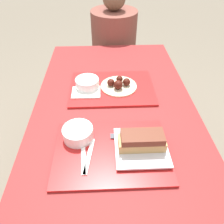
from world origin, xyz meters
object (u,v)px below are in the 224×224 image
Objects in this scene: bowl_coleslaw_near at (78,133)px; person_seated_across at (114,39)px; tray_near at (112,152)px; brisket_sandwich_plate at (142,144)px; wings_plate_far at (119,84)px; bowl_coleslaw_far at (87,83)px; tray_far at (112,88)px.

person_seated_across reaches higher than bowl_coleslaw_near.
person_seated_across reaches higher than tray_near.
brisket_sandwich_plate is (0.12, 0.00, 0.04)m from tray_near.
brisket_sandwich_plate is 0.31× the size of person_seated_across.
wings_plate_far is at bearing 97.82° from brisket_sandwich_plate.
person_seated_across reaches higher than brisket_sandwich_plate.
tray_near is 0.67× the size of person_seated_across.
brisket_sandwich_plate is at bearing -62.26° from bowl_coleslaw_far.
wings_plate_far reaches higher than tray_near.
bowl_coleslaw_near is 0.60× the size of brisket_sandwich_plate.
bowl_coleslaw_near is 0.37m from bowl_coleslaw_far.
brisket_sandwich_plate reaches higher than wings_plate_far.
person_seated_across is at bearing 86.72° from tray_near.
tray_far is 3.62× the size of bowl_coleslaw_near.
person_seated_across is at bearing 79.84° from bowl_coleslaw_near.
tray_near is 1.22m from person_seated_across.
brisket_sandwich_plate is at bearing -82.18° from wings_plate_far.
brisket_sandwich_plate is at bearing -87.77° from person_seated_across.
person_seated_across is (0.05, 0.78, -0.05)m from tray_far.
tray_far is 0.40m from bowl_coleslaw_near.
person_seated_across reaches higher than bowl_coleslaw_far.
brisket_sandwich_plate reaches higher than bowl_coleslaw_near.
person_seated_across reaches higher than wings_plate_far.
bowl_coleslaw_far is (0.02, 0.36, 0.00)m from bowl_coleslaw_near.
bowl_coleslaw_near is (-0.16, -0.36, 0.04)m from tray_far.
brisket_sandwich_plate is 0.44m from wings_plate_far.
bowl_coleslaw_near is 0.64× the size of wings_plate_far.
tray_near is at bearing -92.62° from tray_far.
tray_far is 0.78m from person_seated_across.
bowl_coleslaw_far is (-0.13, 0.00, 0.04)m from tray_far.
bowl_coleslaw_near is 0.19× the size of person_seated_across.
brisket_sandwich_plate is at bearing 1.88° from tray_near.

